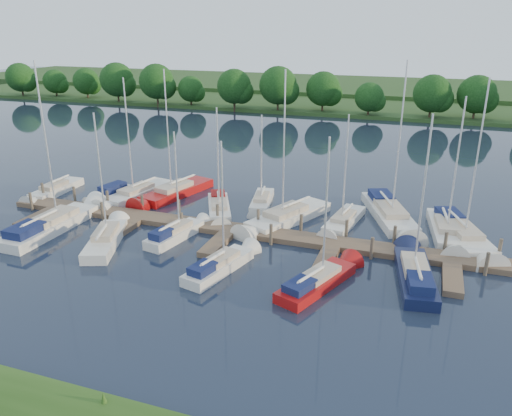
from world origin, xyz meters
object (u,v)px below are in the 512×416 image
(sailboat_n_0, at_px, (55,191))
(sailboat_n_5, at_px, (262,202))
(motorboat, at_px, (112,195))
(dock, at_px, (228,233))
(sailboat_s_2, at_px, (176,234))

(sailboat_n_0, xyz_separation_m, sailboat_n_5, (19.52, 3.45, -0.01))
(motorboat, bearing_deg, dock, 174.55)
(motorboat, distance_m, sailboat_s_2, 11.77)
(sailboat_n_0, bearing_deg, sailboat_n_5, -171.72)
(motorboat, height_order, sailboat_n_5, sailboat_n_5)
(motorboat, bearing_deg, sailboat_n_0, 19.83)
(sailboat_n_5, bearing_deg, motorboat, 0.26)
(sailboat_s_2, bearing_deg, motorboat, 159.07)
(sailboat_s_2, bearing_deg, sailboat_n_0, 171.97)
(sailboat_n_0, height_order, sailboat_s_2, sailboat_n_0)
(dock, xyz_separation_m, motorboat, (-13.37, 4.41, 0.14))
(dock, bearing_deg, sailboat_s_2, -151.22)
(sailboat_n_5, bearing_deg, sailboat_s_2, 56.59)
(motorboat, bearing_deg, sailboat_n_5, -155.94)
(motorboat, height_order, sailboat_s_2, sailboat_s_2)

